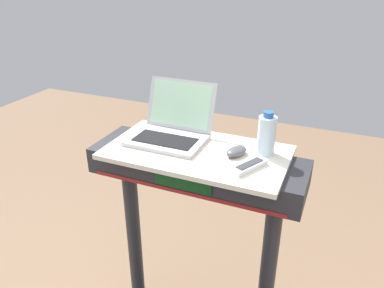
# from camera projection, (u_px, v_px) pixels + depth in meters

# --- Properties ---
(desk_board) EXTENTS (0.74, 0.40, 0.02)m
(desk_board) POSITION_uv_depth(u_px,v_px,m) (197.00, 152.00, 1.53)
(desk_board) COLOR beige
(desk_board) RESTS_ON treadmill_base
(laptop) EXTENTS (0.32, 0.30, 0.23)m
(laptop) POSITION_uv_depth(u_px,v_px,m) (172.00, 128.00, 1.62)
(laptop) COLOR #B7B7BC
(laptop) RESTS_ON desk_board
(computer_mouse) EXTENTS (0.09, 0.12, 0.03)m
(computer_mouse) POSITION_uv_depth(u_px,v_px,m) (236.00, 151.00, 1.48)
(computer_mouse) COLOR #4C4C51
(computer_mouse) RESTS_ON desk_board
(water_bottle) EXTENTS (0.07, 0.07, 0.18)m
(water_bottle) POSITION_uv_depth(u_px,v_px,m) (267.00, 135.00, 1.47)
(water_bottle) COLOR silver
(water_bottle) RESTS_ON desk_board
(tv_remote) EXTENTS (0.11, 0.16, 0.02)m
(tv_remote) POSITION_uv_depth(u_px,v_px,m) (249.00, 166.00, 1.39)
(tv_remote) COLOR silver
(tv_remote) RESTS_ON desk_board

